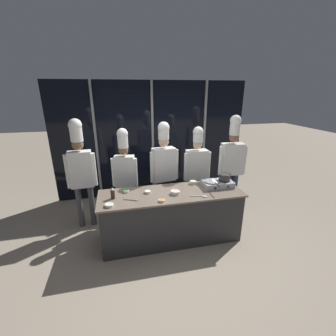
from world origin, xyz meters
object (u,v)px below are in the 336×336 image
at_px(frying_pan, 212,180).
at_px(chef_head, 81,166).
at_px(squeeze_bottle_soy, 113,193).
at_px(prep_bowl_chicken, 175,192).
at_px(serving_spoon_solid, 202,196).
at_px(chef_line, 164,164).
at_px(serving_spoon_slotted, 134,200).
at_px(prep_bowl_carrots, 162,200).
at_px(prep_bowl_ginger, 193,182).
at_px(prep_bowl_scallions, 126,191).
at_px(prep_bowl_rice, 148,192).
at_px(chef_sous, 125,169).
at_px(portable_stove, 218,184).
at_px(chef_apprentice, 232,158).
at_px(chef_pastry, 197,165).
at_px(prep_bowl_bean_sprouts, 109,205).
at_px(stock_pot, 225,177).

height_order(frying_pan, chef_head, chef_head).
distance_m(squeeze_bottle_soy, prep_bowl_chicken, 1.00).
relative_size(serving_spoon_solid, chef_line, 0.14).
distance_m(squeeze_bottle_soy, serving_spoon_slotted, 0.35).
bearing_deg(chef_head, prep_bowl_carrots, 137.67).
bearing_deg(prep_bowl_ginger, prep_bowl_scallions, -175.72).
xyz_separation_m(prep_bowl_rice, chef_head, (-1.10, 0.66, 0.31)).
xyz_separation_m(chef_head, chef_sous, (0.77, 0.04, -0.12)).
xyz_separation_m(squeeze_bottle_soy, serving_spoon_solid, (1.39, -0.25, -0.08)).
height_order(portable_stove, prep_bowl_rice, portable_stove).
height_order(serving_spoon_solid, chef_sous, chef_sous).
relative_size(serving_spoon_slotted, serving_spoon_solid, 0.88).
bearing_deg(serving_spoon_slotted, chef_apprentice, 23.10).
xyz_separation_m(prep_bowl_chicken, chef_apprentice, (1.42, 0.82, 0.25)).
distance_m(squeeze_bottle_soy, chef_pastry, 1.83).
xyz_separation_m(prep_bowl_ginger, prep_bowl_scallions, (-1.20, -0.09, -0.01)).
distance_m(chef_head, chef_line, 1.52).
relative_size(prep_bowl_carrots, chef_head, 0.05).
bearing_deg(serving_spoon_solid, chef_pastry, 75.41).
relative_size(chef_head, chef_line, 1.05).
xyz_separation_m(prep_bowl_scallions, chef_line, (0.77, 0.58, 0.23)).
bearing_deg(prep_bowl_rice, prep_bowl_chicken, -17.53).
height_order(prep_bowl_scallions, prep_bowl_bean_sprouts, prep_bowl_bean_sprouts).
relative_size(stock_pot, prep_bowl_chicken, 1.47).
bearing_deg(frying_pan, chef_line, 134.98).
xyz_separation_m(prep_bowl_scallions, prep_bowl_bean_sprouts, (-0.26, -0.43, 0.00)).
distance_m(portable_stove, chef_head, 2.45).
distance_m(prep_bowl_carrots, serving_spoon_solid, 0.67).
bearing_deg(frying_pan, chef_pastry, 91.69).
bearing_deg(chef_line, prep_bowl_ginger, 122.01).
relative_size(frying_pan, prep_bowl_rice, 4.36).
bearing_deg(prep_bowl_rice, serving_spoon_solid, -21.34).
xyz_separation_m(stock_pot, chef_sous, (-1.70, 0.72, 0.03)).
bearing_deg(stock_pot, chef_head, 164.69).
bearing_deg(prep_bowl_rice, prep_bowl_scallions, 162.55).
relative_size(prep_bowl_bean_sprouts, chef_line, 0.07).
relative_size(prep_bowl_bean_sprouts, chef_sous, 0.07).
bearing_deg(chef_sous, chef_pastry, -168.63).
height_order(prep_bowl_carrots, serving_spoon_solid, prep_bowl_carrots).
relative_size(stock_pot, prep_bowl_ginger, 1.93).
relative_size(serving_spoon_slotted, chef_line, 0.12).
bearing_deg(prep_bowl_carrots, prep_bowl_rice, 115.68).
bearing_deg(chef_line, prep_bowl_scallions, 27.23).
distance_m(chef_head, chef_sous, 0.78).
distance_m(prep_bowl_rice, chef_sous, 0.80).
bearing_deg(portable_stove, stock_pot, 0.11).
height_order(prep_bowl_rice, chef_apprentice, chef_apprentice).
bearing_deg(serving_spoon_slotted, chef_line, 53.66).
distance_m(prep_bowl_scallions, prep_bowl_bean_sprouts, 0.51).
bearing_deg(prep_bowl_carrots, squeeze_bottle_soy, 159.50).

